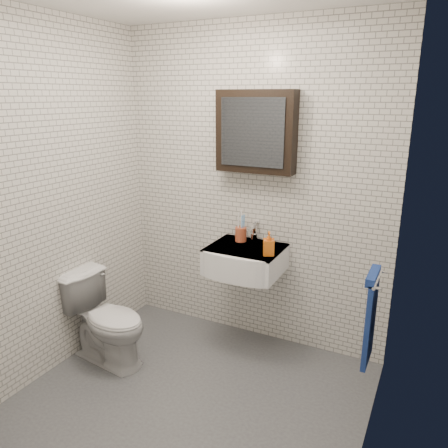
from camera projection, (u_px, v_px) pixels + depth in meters
name	position (u px, v px, depth m)	size (l,w,h in m)	color
ground	(190.00, 400.00, 2.92)	(2.20, 2.00, 0.01)	#45474C
room_shell	(185.00, 185.00, 2.50)	(2.22, 2.02, 2.51)	silver
washbasin	(244.00, 260.00, 3.31)	(0.55, 0.50, 0.20)	white
faucet	(254.00, 233.00, 3.43)	(0.06, 0.20, 0.15)	silver
mirror_cabinet	(256.00, 132.00, 3.21)	(0.60, 0.15, 0.60)	black
towel_rail	(371.00, 314.00, 2.56)	(0.09, 0.30, 0.58)	silver
toothbrush_cup	(241.00, 234.00, 3.44)	(0.09, 0.09, 0.25)	#A34528
soap_bottle	(269.00, 243.00, 3.13)	(0.08, 0.08, 0.17)	orange
toilet	(107.00, 319.00, 3.28)	(0.38, 0.67, 0.69)	silver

